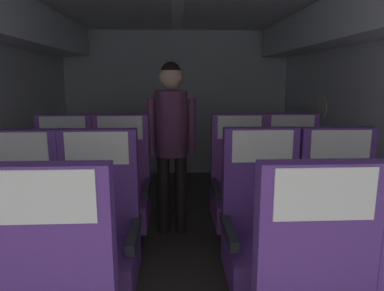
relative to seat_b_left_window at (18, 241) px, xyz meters
name	(u,v)px	position (x,y,z in m)	size (l,w,h in m)	color
ground	(181,266)	(0.98, 0.48, -0.47)	(3.48, 5.65, 0.02)	#3D3833
fuselage_shell	(179,60)	(0.98, 0.72, 1.09)	(3.36, 5.30, 2.15)	silver
seat_b_left_window	(18,241)	(0.00, 0.00, 0.00)	(0.50, 0.51, 1.11)	#38383D
seat_b_left_aisle	(98,239)	(0.47, 0.00, 0.00)	(0.50, 0.51, 1.11)	#38383D
seat_b_right_aisle	(340,234)	(1.97, 0.00, 0.00)	(0.50, 0.51, 1.11)	#38383D
seat_b_right_window	(263,234)	(1.48, 0.01, 0.00)	(0.50, 0.51, 1.11)	#38383D
seat_c_left_window	(64,193)	(0.00, 0.86, 0.00)	(0.50, 0.51, 1.11)	#38383D
seat_c_left_aisle	(121,192)	(0.48, 0.86, 0.00)	(0.50, 0.51, 1.11)	#38383D
seat_c_right_aisle	(292,190)	(1.96, 0.86, 0.00)	(0.50, 0.51, 1.11)	#38383D
seat_c_right_window	(240,191)	(1.50, 0.84, 0.00)	(0.50, 0.51, 1.11)	#38383D
flight_attendant	(172,131)	(0.91, 1.07, 0.49)	(0.43, 0.28, 1.56)	black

